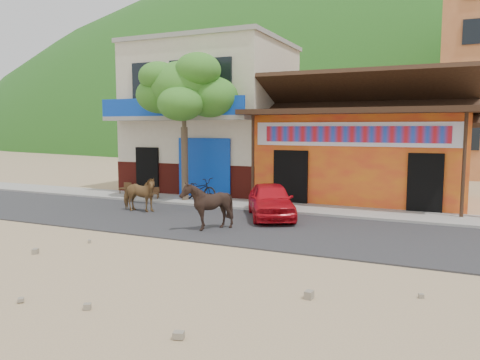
% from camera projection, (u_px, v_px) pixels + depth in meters
% --- Properties ---
extents(ground, '(120.00, 120.00, 0.00)m').
position_uv_depth(ground, '(220.00, 246.00, 12.29)').
color(ground, '#9E825B').
rests_on(ground, ground).
extents(road, '(60.00, 5.00, 0.04)m').
position_uv_depth(road, '(257.00, 227.00, 14.55)').
color(road, '#28282B').
rests_on(road, ground).
extents(sidewalk, '(60.00, 2.00, 0.12)m').
position_uv_depth(sidewalk, '(292.00, 208.00, 17.71)').
color(sidewalk, gray).
rests_on(sidewalk, ground).
extents(dance_club, '(8.00, 6.00, 3.60)m').
position_uv_depth(dance_club, '(366.00, 158.00, 20.30)').
color(dance_club, orange).
rests_on(dance_club, ground).
extents(cafe_building, '(7.00, 6.00, 7.00)m').
position_uv_depth(cafe_building, '(213.00, 120.00, 23.22)').
color(cafe_building, beige).
rests_on(cafe_building, ground).
extents(hillside, '(100.00, 40.00, 24.00)m').
position_uv_depth(hillside, '(420.00, 72.00, 74.21)').
color(hillside, '#194C14').
rests_on(hillside, ground).
extents(tree, '(3.00, 3.00, 6.00)m').
position_uv_depth(tree, '(184.00, 127.00, 19.09)').
color(tree, '#2D721E').
rests_on(tree, sidewalk).
extents(cow_tan, '(1.56, 0.79, 1.28)m').
position_uv_depth(cow_tan, '(139.00, 194.00, 17.03)').
color(cow_tan, olive).
rests_on(cow_tan, road).
extents(cow_dark, '(1.52, 1.39, 1.47)m').
position_uv_depth(cow_dark, '(207.00, 206.00, 13.96)').
color(cow_dark, black).
rests_on(cow_dark, road).
extents(red_car, '(2.86, 3.74, 1.19)m').
position_uv_depth(red_car, '(271.00, 200.00, 15.92)').
color(red_car, red).
rests_on(red_car, road).
extents(scooter, '(1.87, 0.91, 0.94)m').
position_uv_depth(scooter, '(199.00, 189.00, 19.20)').
color(scooter, black).
rests_on(scooter, sidewalk).
extents(cafe_chair_left, '(0.43, 0.43, 0.89)m').
position_uv_depth(cafe_chair_left, '(125.00, 183.00, 21.32)').
color(cafe_chair_left, '#462F17').
rests_on(cafe_chair_left, sidewalk).
extents(cafe_chair_right, '(0.53, 0.53, 0.84)m').
position_uv_depth(cafe_chair_right, '(154.00, 188.00, 19.78)').
color(cafe_chair_right, '#4A3418').
rests_on(cafe_chair_right, sidewalk).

